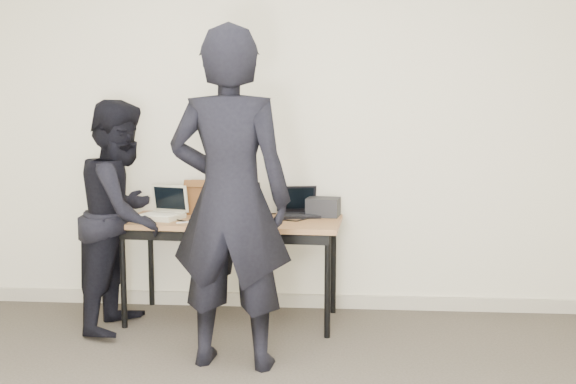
# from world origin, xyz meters

# --- Properties ---
(room) EXTENTS (4.60, 4.60, 2.80)m
(room) POSITION_xyz_m (0.00, 0.00, 1.35)
(room) COLOR #423B32
(room) RESTS_ON ground
(desk) EXTENTS (1.54, 0.75, 0.72)m
(desk) POSITION_xyz_m (-0.32, 1.89, 0.66)
(desk) COLOR #8F6036
(desk) RESTS_ON ground
(laptop_beige) EXTENTS (0.35, 0.34, 0.23)m
(laptop_beige) POSITION_xyz_m (-0.80, 1.90, 0.77)
(laptop_beige) COLOR beige
(laptop_beige) RESTS_ON desk
(laptop_center) EXTENTS (0.41, 0.40, 0.26)m
(laptop_center) POSITION_xyz_m (-0.30, 1.85, 0.78)
(laptop_center) COLOR black
(laptop_center) RESTS_ON desk
(laptop_right) EXTENTS (0.33, 0.32, 0.21)m
(laptop_right) POSITION_xyz_m (0.14, 2.09, 0.77)
(laptop_right) COLOR black
(laptop_right) RESTS_ON desk
(leather_satchel) EXTENTS (0.38, 0.23, 0.25)m
(leather_satchel) POSITION_xyz_m (-0.50, 2.12, 0.85)
(leather_satchel) COLOR brown
(leather_satchel) RESTS_ON desk
(tissue) EXTENTS (0.14, 0.11, 0.08)m
(tissue) POSITION_xyz_m (-0.47, 2.13, 1.00)
(tissue) COLOR white
(tissue) RESTS_ON leather_satchel
(equipment_box) EXTENTS (0.25, 0.22, 0.13)m
(equipment_box) POSITION_xyz_m (0.31, 2.09, 0.79)
(equipment_box) COLOR black
(equipment_box) RESTS_ON desk
(power_brick) EXTENTS (0.07, 0.05, 0.03)m
(power_brick) POSITION_xyz_m (-0.54, 1.73, 0.73)
(power_brick) COLOR black
(power_brick) RESTS_ON desk
(cables) EXTENTS (1.15, 0.45, 0.01)m
(cables) POSITION_xyz_m (-0.27, 1.90, 0.72)
(cables) COLOR black
(cables) RESTS_ON desk
(person_typist) EXTENTS (0.74, 0.52, 1.93)m
(person_typist) POSITION_xyz_m (-0.19, 1.11, 0.96)
(person_typist) COLOR black
(person_typist) RESTS_ON ground
(person_observer) EXTENTS (0.64, 0.79, 1.54)m
(person_observer) POSITION_xyz_m (-1.03, 1.73, 0.77)
(person_observer) COLOR black
(person_observer) RESTS_ON ground
(baseboard) EXTENTS (4.50, 0.03, 0.10)m
(baseboard) POSITION_xyz_m (0.00, 2.23, 0.05)
(baseboard) COLOR #A69D89
(baseboard) RESTS_ON ground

